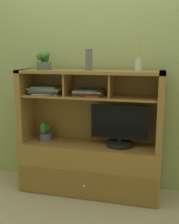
{
  "coord_description": "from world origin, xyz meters",
  "views": [
    {
      "loc": [
        0.69,
        -2.69,
        1.44
      ],
      "look_at": [
        0.0,
        0.0,
        0.85
      ],
      "focal_mm": 45.36,
      "sensor_mm": 36.0,
      "label": 1
    }
  ],
  "objects_px": {
    "potted_orchid": "(45,133)",
    "ceramic_vase": "(89,60)",
    "magazine_stack_left": "(46,90)",
    "tv_monitor": "(120,129)",
    "diffuser_bottle": "(138,65)",
    "media_console": "(90,154)",
    "potted_succulent": "(44,61)",
    "magazine_stack_centre": "(89,92)"
  },
  "relations": [
    {
      "from": "potted_orchid",
      "to": "ceramic_vase",
      "type": "height_order",
      "value": "ceramic_vase"
    },
    {
      "from": "ceramic_vase",
      "to": "magazine_stack_left",
      "type": "bearing_deg",
      "value": 174.57
    },
    {
      "from": "magazine_stack_left",
      "to": "tv_monitor",
      "type": "bearing_deg",
      "value": -0.76
    },
    {
      "from": "tv_monitor",
      "to": "diffuser_bottle",
      "type": "bearing_deg",
      "value": 0.37
    },
    {
      "from": "tv_monitor",
      "to": "potted_orchid",
      "type": "bearing_deg",
      "value": 179.56
    },
    {
      "from": "diffuser_bottle",
      "to": "ceramic_vase",
      "type": "height_order",
      "value": "diffuser_bottle"
    },
    {
      "from": "media_console",
      "to": "potted_orchid",
      "type": "distance_m",
      "value": 0.53
    },
    {
      "from": "magazine_stack_left",
      "to": "ceramic_vase",
      "type": "distance_m",
      "value": 0.57
    },
    {
      "from": "media_console",
      "to": "diffuser_bottle",
      "type": "relative_size",
      "value": 4.96
    },
    {
      "from": "potted_orchid",
      "to": "diffuser_bottle",
      "type": "distance_m",
      "value": 1.21
    },
    {
      "from": "potted_orchid",
      "to": "magazine_stack_left",
      "type": "distance_m",
      "value": 0.46
    },
    {
      "from": "tv_monitor",
      "to": "potted_orchid",
      "type": "xyz_separation_m",
      "value": [
        -0.8,
        0.01,
        -0.1
      ]
    },
    {
      "from": "media_console",
      "to": "potted_succulent",
      "type": "distance_m",
      "value": 1.06
    },
    {
      "from": "media_console",
      "to": "tv_monitor",
      "type": "distance_m",
      "value": 0.42
    },
    {
      "from": "media_console",
      "to": "magazine_stack_centre",
      "type": "bearing_deg",
      "value": 144.83
    },
    {
      "from": "media_console",
      "to": "potted_succulent",
      "type": "bearing_deg",
      "value": -178.35
    },
    {
      "from": "media_console",
      "to": "diffuser_bottle",
      "type": "height_order",
      "value": "diffuser_bottle"
    },
    {
      "from": "magazine_stack_left",
      "to": "magazine_stack_centre",
      "type": "distance_m",
      "value": 0.46
    },
    {
      "from": "diffuser_bottle",
      "to": "ceramic_vase",
      "type": "relative_size",
      "value": 1.44
    },
    {
      "from": "diffuser_bottle",
      "to": "potted_succulent",
      "type": "distance_m",
      "value": 0.94
    },
    {
      "from": "tv_monitor",
      "to": "magazine_stack_centre",
      "type": "height_order",
      "value": "magazine_stack_centre"
    },
    {
      "from": "magazine_stack_centre",
      "to": "diffuser_bottle",
      "type": "distance_m",
      "value": 0.56
    },
    {
      "from": "potted_succulent",
      "to": "media_console",
      "type": "bearing_deg",
      "value": 1.65
    },
    {
      "from": "media_console",
      "to": "ceramic_vase",
      "type": "distance_m",
      "value": 0.97
    },
    {
      "from": "tv_monitor",
      "to": "potted_succulent",
      "type": "bearing_deg",
      "value": -178.98
    },
    {
      "from": "magazine_stack_left",
      "to": "potted_succulent",
      "type": "height_order",
      "value": "potted_succulent"
    },
    {
      "from": "potted_succulent",
      "to": "ceramic_vase",
      "type": "xyz_separation_m",
      "value": [
        0.47,
        -0.02,
        0.02
      ]
    },
    {
      "from": "tv_monitor",
      "to": "ceramic_vase",
      "type": "xyz_separation_m",
      "value": [
        -0.31,
        -0.03,
        0.68
      ]
    },
    {
      "from": "tv_monitor",
      "to": "diffuser_bottle",
      "type": "relative_size",
      "value": 1.99
    },
    {
      "from": "diffuser_bottle",
      "to": "ceramic_vase",
      "type": "bearing_deg",
      "value": -175.7
    },
    {
      "from": "diffuser_bottle",
      "to": "potted_succulent",
      "type": "bearing_deg",
      "value": -179.09
    },
    {
      "from": "diffuser_bottle",
      "to": "magazine_stack_left",
      "type": "bearing_deg",
      "value": 179.44
    },
    {
      "from": "potted_succulent",
      "to": "magazine_stack_left",
      "type": "bearing_deg",
      "value": 85.81
    },
    {
      "from": "media_console",
      "to": "tv_monitor",
      "type": "bearing_deg",
      "value": 0.05
    },
    {
      "from": "tv_monitor",
      "to": "magazine_stack_centre",
      "type": "distance_m",
      "value": 0.48
    },
    {
      "from": "media_console",
      "to": "potted_orchid",
      "type": "xyz_separation_m",
      "value": [
        -0.49,
        0.01,
        0.19
      ]
    },
    {
      "from": "media_console",
      "to": "tv_monitor",
      "type": "height_order",
      "value": "media_console"
    },
    {
      "from": "tv_monitor",
      "to": "magazine_stack_left",
      "type": "relative_size",
      "value": 1.59
    },
    {
      "from": "media_console",
      "to": "ceramic_vase",
      "type": "bearing_deg",
      "value": -90.0
    },
    {
      "from": "potted_orchid",
      "to": "potted_succulent",
      "type": "xyz_separation_m",
      "value": [
        0.02,
        -0.02,
        0.76
      ]
    },
    {
      "from": "tv_monitor",
      "to": "magazine_stack_left",
      "type": "bearing_deg",
      "value": 179.24
    },
    {
      "from": "magazine_stack_centre",
      "to": "diffuser_bottle",
      "type": "bearing_deg",
      "value": -0.85
    }
  ]
}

